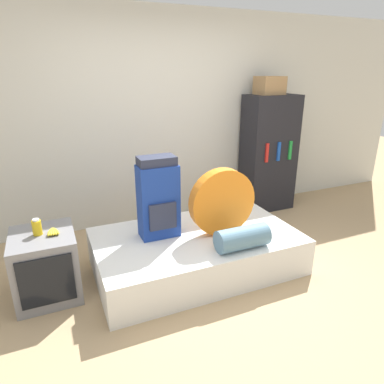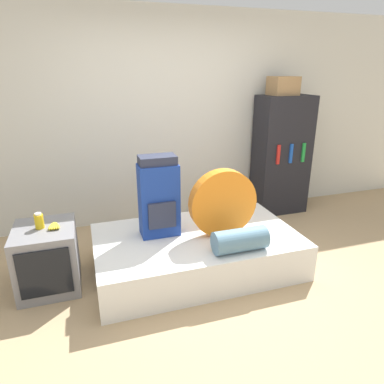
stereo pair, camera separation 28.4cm
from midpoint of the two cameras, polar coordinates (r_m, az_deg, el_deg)
The scene contains 11 objects.
ground_plane at distance 3.20m, azimuth 7.78°, elevation -16.69°, with size 16.00×16.00×0.00m, color tan.
wall_back at distance 4.38m, azimuth -2.20°, elevation 11.96°, with size 8.00×0.05×2.60m.
bed at distance 3.47m, azimuth 3.13°, elevation -9.85°, with size 1.96×1.16×0.37m.
backpack at distance 3.25m, azimuth -3.06°, elevation -0.93°, with size 0.37×0.25×0.79m.
tent_bag at distance 3.28m, azimuth 7.63°, elevation -1.86°, with size 0.66×0.12×0.66m.
sleeping_roll at distance 3.10m, azimuth 10.66°, elevation -7.93°, with size 0.49×0.21×0.21m.
television at distance 3.34m, azimuth -20.67°, elevation -10.28°, with size 0.52×0.59×0.59m.
canister at distance 3.20m, azimuth -21.84°, elevation -4.56°, with size 0.08×0.08×0.14m.
banana_bunch at distance 3.18m, azimuth -19.63°, elevation -5.37°, with size 0.12×0.15×0.04m.
bookshelf at distance 4.86m, azimuth 16.30°, elevation 5.84°, with size 0.70×0.44×1.58m.
cardboard_box at distance 4.70m, azimuth 16.71°, elevation 16.59°, with size 0.33×0.29×0.23m.
Camera 2 is at (-1.05, -2.35, 1.89)m, focal length 32.00 mm.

